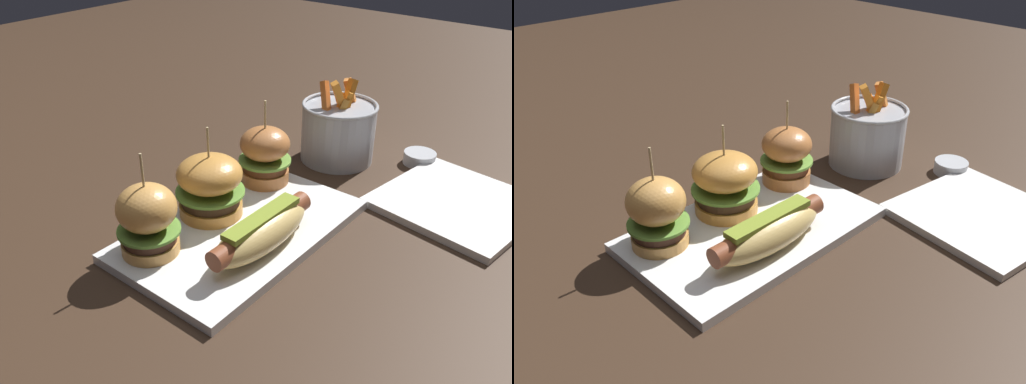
{
  "view_description": "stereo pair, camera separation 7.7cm",
  "coord_description": "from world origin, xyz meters",
  "views": [
    {
      "loc": [
        -0.48,
        -0.42,
        0.44
      ],
      "look_at": [
        0.03,
        0.0,
        0.05
      ],
      "focal_mm": 37.96,
      "sensor_mm": 36.0,
      "label": 1
    },
    {
      "loc": [
        -0.43,
        -0.48,
        0.44
      ],
      "look_at": [
        0.03,
        0.0,
        0.05
      ],
      "focal_mm": 37.96,
      "sensor_mm": 36.0,
      "label": 2
    }
  ],
  "objects": [
    {
      "name": "slider_center",
      "position": [
        -0.0,
        0.06,
        0.06
      ],
      "size": [
        0.1,
        0.1,
        0.14
      ],
      "color": "#CD8B3D",
      "rests_on": "platter_main"
    },
    {
      "name": "hot_dog",
      "position": [
        -0.02,
        -0.06,
        0.04
      ],
      "size": [
        0.19,
        0.06,
        0.05
      ],
      "color": "tan",
      "rests_on": "platter_main"
    },
    {
      "name": "slider_right",
      "position": [
        0.13,
        0.06,
        0.06
      ],
      "size": [
        0.08,
        0.08,
        0.14
      ],
      "color": "#B76E39",
      "rests_on": "platter_main"
    },
    {
      "name": "side_plate",
      "position": [
        0.27,
        -0.21,
        0.01
      ],
      "size": [
        0.24,
        0.24,
        0.01
      ],
      "primitive_type": "cube",
      "rotation": [
        0.0,
        0.0,
        -0.15
      ],
      "color": "white",
      "rests_on": "ground"
    },
    {
      "name": "ground_plane",
      "position": [
        0.0,
        0.0,
        0.0
      ],
      "size": [
        3.0,
        3.0,
        0.0
      ],
      "primitive_type": "plane",
      "color": "#382619"
    },
    {
      "name": "platter_main",
      "position": [
        0.0,
        0.0,
        0.01
      ],
      "size": [
        0.35,
        0.21,
        0.01
      ],
      "primitive_type": "cube",
      "color": "white",
      "rests_on": "ground"
    },
    {
      "name": "fries_bucket",
      "position": [
        0.29,
        0.02,
        0.05
      ],
      "size": [
        0.13,
        0.13,
        0.15
      ],
      "color": "#A8AAB2",
      "rests_on": "ground"
    },
    {
      "name": "sauce_ramekin",
      "position": [
        0.37,
        -0.1,
        0.01
      ],
      "size": [
        0.06,
        0.06,
        0.02
      ],
      "color": "#B7BABF",
      "rests_on": "ground"
    },
    {
      "name": "slider_left",
      "position": [
        -0.12,
        0.05,
        0.06
      ],
      "size": [
        0.08,
        0.08,
        0.14
      ],
      "color": "#D09449",
      "rests_on": "platter_main"
    }
  ]
}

